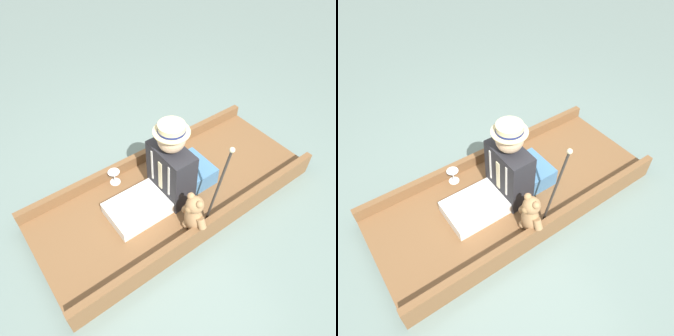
{
  "view_description": "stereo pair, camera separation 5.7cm",
  "coord_description": "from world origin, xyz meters",
  "views": [
    {
      "loc": [
        -1.51,
        1.21,
        2.4
      ],
      "look_at": [
        -0.01,
        0.08,
        0.46
      ],
      "focal_mm": 35.0,
      "sensor_mm": 36.0,
      "label": 1
    },
    {
      "loc": [
        -1.55,
        1.16,
        2.4
      ],
      "look_at": [
        -0.01,
        0.08,
        0.46
      ],
      "focal_mm": 35.0,
      "sensor_mm": 36.0,
      "label": 2
    }
  ],
  "objects": [
    {
      "name": "ground_plane",
      "position": [
        0.0,
        0.0,
        0.0
      ],
      "size": [
        16.0,
        16.0,
        0.0
      ],
      "primitive_type": "plane",
      "color": "slate"
    },
    {
      "name": "seated_person",
      "position": [
        -0.01,
        0.13,
        0.41
      ],
      "size": [
        0.42,
        0.75,
        0.78
      ],
      "rotation": [
        0.0,
        0.0,
        0.07
      ],
      "color": "white",
      "rests_on": "punt_boat"
    },
    {
      "name": "seat_cushion",
      "position": [
        0.02,
        -0.25,
        0.21
      ],
      "size": [
        0.38,
        0.27,
        0.17
      ],
      "color": "teal",
      "rests_on": "punt_boat"
    },
    {
      "name": "punt_boat",
      "position": [
        0.0,
        0.0,
        0.07
      ],
      "size": [
        1.05,
        2.55,
        0.23
      ],
      "color": "brown",
      "rests_on": "ground_plane"
    },
    {
      "name": "wine_glass",
      "position": [
        0.41,
        0.38,
        0.22
      ],
      "size": [
        0.11,
        0.11,
        0.14
      ],
      "color": "silver",
      "rests_on": "punt_boat"
    },
    {
      "name": "teddy_bear",
      "position": [
        -0.41,
        0.13,
        0.3
      ],
      "size": [
        0.27,
        0.16,
        0.39
      ],
      "color": "#9E754C",
      "rests_on": "punt_boat"
    },
    {
      "name": "walking_cane",
      "position": [
        -0.42,
        -0.11,
        0.55
      ],
      "size": [
        0.04,
        0.21,
        0.74
      ],
      "color": "#2D2823",
      "rests_on": "punt_boat"
    }
  ]
}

